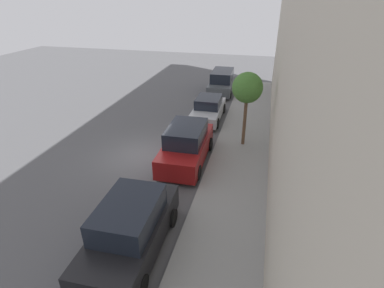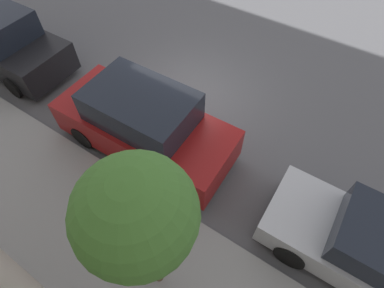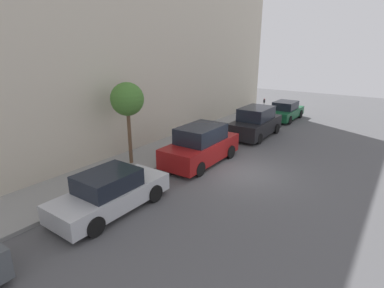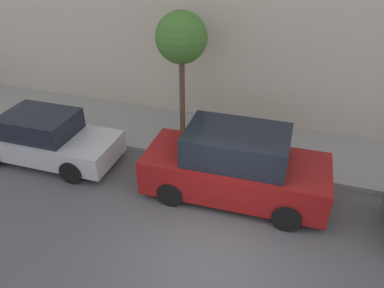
{
  "view_description": "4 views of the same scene",
  "coord_description": "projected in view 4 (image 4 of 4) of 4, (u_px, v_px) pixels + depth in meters",
  "views": [
    {
      "loc": [
        5.86,
        -12.94,
        7.85
      ],
      "look_at": [
        2.62,
        0.09,
        1.0
      ],
      "focal_mm": 28.0,
      "sensor_mm": 36.0,
      "label": 1
    },
    {
      "loc": [
        5.86,
        3.84,
        6.87
      ],
      "look_at": [
        2.24,
        1.46,
        1.0
      ],
      "focal_mm": 28.0,
      "sensor_mm": 36.0,
      "label": 2
    },
    {
      "loc": [
        -5.89,
        12.22,
        5.75
      ],
      "look_at": [
        2.74,
        0.27,
        1.0
      ],
      "focal_mm": 28.0,
      "sensor_mm": 36.0,
      "label": 3
    },
    {
      "loc": [
        -5.72,
        -1.37,
        6.54
      ],
      "look_at": [
        2.94,
        1.44,
        1.0
      ],
      "focal_mm": 35.0,
      "sensor_mm": 36.0,
      "label": 4
    }
  ],
  "objects": [
    {
      "name": "ground_plane",
      "position": [
        213.0,
        257.0,
        8.41
      ],
      "size": [
        60.0,
        60.0,
        0.0
      ],
      "primitive_type": "plane",
      "color": "#515154"
    },
    {
      "name": "street_tree",
      "position": [
        181.0,
        39.0,
        11.37
      ],
      "size": [
        1.61,
        1.61,
        4.06
      ],
      "color": "brown",
      "rests_on": "sidewalk"
    },
    {
      "name": "parked_sedan_fourth",
      "position": [
        45.0,
        138.0,
        11.48
      ],
      "size": [
        1.92,
        4.52,
        1.54
      ],
      "color": "#B7BABF",
      "rests_on": "ground_plane"
    },
    {
      "name": "sidewalk",
      "position": [
        252.0,
        144.0,
        12.42
      ],
      "size": [
        2.96,
        32.0,
        0.15
      ],
      "color": "gray",
      "rests_on": "ground_plane"
    },
    {
      "name": "parked_suv_third",
      "position": [
        235.0,
        166.0,
        9.83
      ],
      "size": [
        2.08,
        4.84,
        1.98
      ],
      "color": "maroon",
      "rests_on": "ground_plane"
    }
  ]
}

